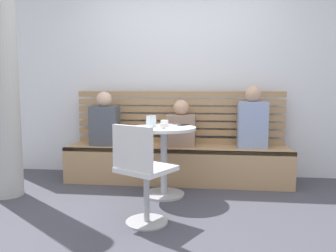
{
  "coord_description": "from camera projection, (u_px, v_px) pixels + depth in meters",
  "views": [
    {
      "loc": [
        0.38,
        -2.79,
        1.14
      ],
      "look_at": [
        -0.04,
        0.66,
        0.75
      ],
      "focal_mm": 35.57,
      "sensor_mm": 36.0,
      "label": 1
    }
  ],
  "objects": [
    {
      "name": "cup_water_clear",
      "position": [
        149.0,
        121.0,
        3.59
      ],
      "size": [
        0.07,
        0.07,
        0.11
      ],
      "primitive_type": "cylinder",
      "color": "white",
      "rests_on": "cafe_table"
    },
    {
      "name": "cup_glass_tall",
      "position": [
        153.0,
        121.0,
        3.48
      ],
      "size": [
        0.07,
        0.07,
        0.12
      ],
      "primitive_type": "cylinder",
      "color": "silver",
      "rests_on": "cafe_table"
    },
    {
      "name": "cup_espresso_small",
      "position": [
        163.0,
        126.0,
        3.31
      ],
      "size": [
        0.06,
        0.06,
        0.05
      ],
      "primitive_type": "cylinder",
      "color": "silver",
      "rests_on": "cafe_table"
    },
    {
      "name": "phone_on_table",
      "position": [
        183.0,
        125.0,
        3.66
      ],
      "size": [
        0.13,
        0.16,
        0.01
      ],
      "primitive_type": "cube",
      "rotation": [
        0.0,
        0.0,
        2.65
      ],
      "color": "black",
      "rests_on": "cafe_table"
    },
    {
      "name": "booth_backrest",
      "position": [
        179.0,
        117.0,
        4.26
      ],
      "size": [
        2.65,
        0.04,
        0.67
      ],
      "color": "#A68157",
      "rests_on": "booth_bench"
    },
    {
      "name": "person_child_middle",
      "position": [
        181.0,
        126.0,
        4.05
      ],
      "size": [
        0.34,
        0.22,
        0.57
      ],
      "color": "#9E7F6B",
      "rests_on": "booth_bench"
    },
    {
      "name": "concrete_pillar",
      "position": [
        1.0,
        63.0,
        3.42
      ],
      "size": [
        0.32,
        0.32,
        2.8
      ],
      "primitive_type": "cylinder",
      "color": "#B2B2AD",
      "rests_on": "ground"
    },
    {
      "name": "back_wall",
      "position": [
        180.0,
        65.0,
        4.38
      ],
      "size": [
        5.2,
        0.1,
        2.9
      ],
      "primitive_type": "cube",
      "color": "silver",
      "rests_on": "ground"
    },
    {
      "name": "plate_small",
      "position": [
        165.0,
        125.0,
        3.66
      ],
      "size": [
        0.17,
        0.17,
        0.01
      ],
      "primitive_type": "cylinder",
      "color": "white",
      "rests_on": "cafe_table"
    },
    {
      "name": "person_adult",
      "position": [
        253.0,
        120.0,
        3.94
      ],
      "size": [
        0.34,
        0.22,
        0.73
      ],
      "color": "#8C9EC6",
      "rests_on": "booth_bench"
    },
    {
      "name": "white_chair",
      "position": [
        141.0,
        171.0,
        2.74
      ],
      "size": [
        0.55,
        0.55,
        0.85
      ],
      "color": "#ADADB2",
      "rests_on": "ground"
    },
    {
      "name": "cafe_table",
      "position": [
        164.0,
        148.0,
        3.52
      ],
      "size": [
        0.68,
        0.68,
        0.74
      ],
      "color": "#ADADB2",
      "rests_on": "ground"
    },
    {
      "name": "booth_bench",
      "position": [
        177.0,
        164.0,
        4.08
      ],
      "size": [
        2.7,
        0.52,
        0.44
      ],
      "color": "tan",
      "rests_on": "ground"
    },
    {
      "name": "ground",
      "position": [
        164.0,
        219.0,
        2.92
      ],
      "size": [
        8.0,
        8.0,
        0.0
      ],
      "primitive_type": "plane",
      "color": "#42424C"
    },
    {
      "name": "person_child_left",
      "position": [
        105.0,
        122.0,
        4.12
      ],
      "size": [
        0.34,
        0.22,
        0.67
      ],
      "color": "#4C515B",
      "rests_on": "booth_bench"
    },
    {
      "name": "cup_ceramic_white",
      "position": [
        164.0,
        123.0,
        3.52
      ],
      "size": [
        0.08,
        0.08,
        0.07
      ],
      "primitive_type": "cylinder",
      "color": "white",
      "rests_on": "cafe_table"
    }
  ]
}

